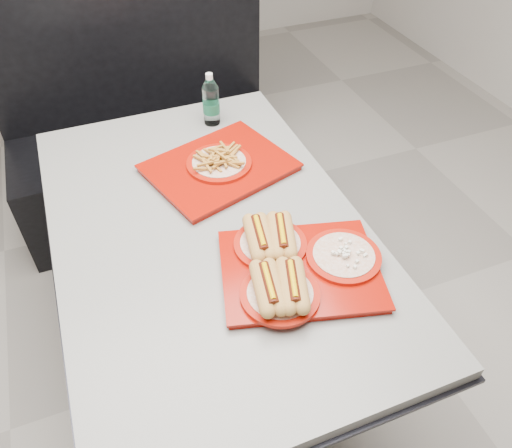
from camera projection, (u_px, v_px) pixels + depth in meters
name	position (u px, v px, depth m)	size (l,w,h in m)	color
ground	(220.00, 359.00, 2.02)	(6.00, 6.00, 0.00)	gray
diner_table	(211.00, 261.00, 1.62)	(0.92, 1.42, 0.75)	black
booth_bench	(147.00, 135.00, 2.48)	(1.30, 0.57, 1.35)	black
tray_near	(294.00, 265.00, 1.34)	(0.49, 0.43, 0.09)	#8D0D03
tray_far	(219.00, 164.00, 1.68)	(0.54, 0.47, 0.09)	#8D0D03
water_bottle	(211.00, 102.00, 1.86)	(0.06, 0.06, 0.20)	silver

